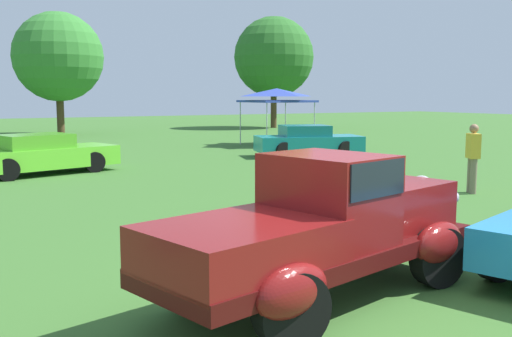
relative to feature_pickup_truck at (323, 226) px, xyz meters
The scene contains 8 objects.
ground_plane 0.90m from the feature_pickup_truck, 21.89° to the right, with size 120.00×120.00×0.00m, color #386628.
feature_pickup_truck is the anchor object (origin of this frame).
show_car_lime 13.18m from the feature_pickup_truck, 94.82° to the left, with size 4.76×2.85×1.22m.
show_car_teal 16.26m from the feature_pickup_truck, 56.68° to the left, with size 4.39×2.79×1.22m.
spectator_between_cars 8.72m from the feature_pickup_truck, 30.09° to the left, with size 0.41×0.47×1.69m.
canopy_tent_left_field 21.41m from the feature_pickup_truck, 60.54° to the left, with size 2.87×2.87×2.71m.
treeline_mid_left 31.86m from the feature_pickup_truck, 84.67° to the left, with size 5.34×5.34×7.35m.
treeline_center 36.94m from the feature_pickup_truck, 60.28° to the left, with size 5.80×5.80×8.06m.
Camera 1 is at (-4.16, -5.40, 2.38)m, focal length 41.19 mm.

